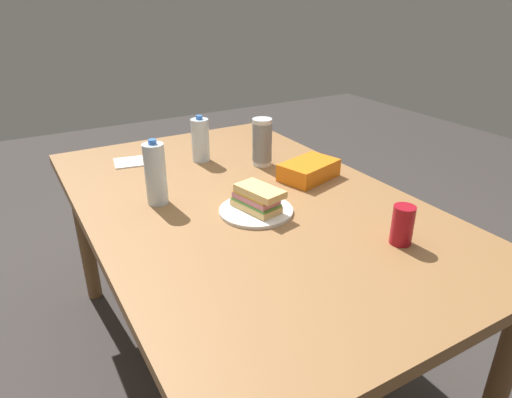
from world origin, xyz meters
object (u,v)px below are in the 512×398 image
(soda_can_red, at_px, (402,225))
(plastic_cup_stack, at_px, (262,142))
(dining_table, at_px, (245,219))
(chip_bag, at_px, (309,170))
(water_bottle_spare, at_px, (200,140))
(water_bottle_tall, at_px, (156,174))
(paper_plate, at_px, (256,211))
(sandwich, at_px, (257,198))

(soda_can_red, bearing_deg, plastic_cup_stack, -178.69)
(dining_table, xyz_separation_m, chip_bag, (-0.05, 0.32, 0.12))
(dining_table, distance_m, water_bottle_spare, 0.49)
(dining_table, relative_size, water_bottle_tall, 7.42)
(dining_table, distance_m, plastic_cup_stack, 0.41)
(paper_plate, relative_size, soda_can_red, 2.08)
(paper_plate, bearing_deg, water_bottle_tall, -132.42)
(dining_table, relative_size, plastic_cup_stack, 8.62)
(dining_table, relative_size, chip_bag, 7.60)
(dining_table, height_order, water_bottle_spare, water_bottle_spare)
(sandwich, bearing_deg, soda_can_red, 34.52)
(sandwich, bearing_deg, water_bottle_tall, -132.51)
(chip_bag, bearing_deg, water_bottle_tall, -24.18)
(chip_bag, bearing_deg, dining_table, -7.60)
(paper_plate, xyz_separation_m, water_bottle_tall, (-0.24, -0.26, 0.10))
(water_bottle_tall, xyz_separation_m, plastic_cup_stack, (-0.15, 0.52, -0.01))
(plastic_cup_stack, height_order, water_bottle_spare, same)
(chip_bag, relative_size, plastic_cup_stack, 1.13)
(soda_can_red, height_order, water_bottle_tall, water_bottle_tall)
(plastic_cup_stack, bearing_deg, water_bottle_spare, -130.91)
(dining_table, distance_m, paper_plate, 0.14)
(chip_bag, distance_m, plastic_cup_stack, 0.25)
(water_bottle_spare, bearing_deg, chip_bag, 35.30)
(sandwich, bearing_deg, water_bottle_spare, 175.53)
(sandwich, height_order, soda_can_red, soda_can_red)
(sandwich, distance_m, soda_can_red, 0.48)
(chip_bag, bearing_deg, paper_plate, 8.88)
(sandwich, relative_size, plastic_cup_stack, 0.97)
(soda_can_red, bearing_deg, water_bottle_spare, -166.83)
(dining_table, xyz_separation_m, plastic_cup_stack, (-0.28, 0.24, 0.18))
(paper_plate, height_order, chip_bag, chip_bag)
(sandwich, xyz_separation_m, chip_bag, (-0.16, 0.33, -0.02))
(sandwich, relative_size, water_bottle_tall, 0.83)
(plastic_cup_stack, distance_m, water_bottle_spare, 0.27)
(paper_plate, xyz_separation_m, plastic_cup_stack, (-0.39, 0.25, 0.10))
(plastic_cup_stack, bearing_deg, chip_bag, 19.72)
(chip_bag, bearing_deg, plastic_cup_stack, -86.54)
(sandwich, height_order, water_bottle_spare, water_bottle_spare)
(paper_plate, bearing_deg, chip_bag, 115.14)
(plastic_cup_stack, bearing_deg, dining_table, -40.64)
(soda_can_red, bearing_deg, paper_plate, -145.43)
(dining_table, bearing_deg, paper_plate, -8.37)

